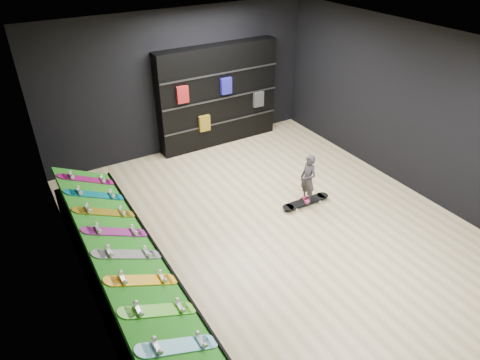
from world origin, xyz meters
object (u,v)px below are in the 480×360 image
back_shelving (218,96)px  child (307,188)px  display_rack (122,271)px  floor_skateboard (306,203)px

back_shelving → child: 3.18m
display_rack → floor_skateboard: (3.47, 0.23, -0.21)m
back_shelving → child: back_shelving is taller
back_shelving → floor_skateboard: (0.13, -3.09, -1.07)m
back_shelving → floor_skateboard: bearing=-87.6°
child → back_shelving: bearing=-179.5°
display_rack → back_shelving: bearing=44.8°
back_shelving → floor_skateboard: 3.27m
display_rack → child: bearing=3.9°
display_rack → child: 3.48m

